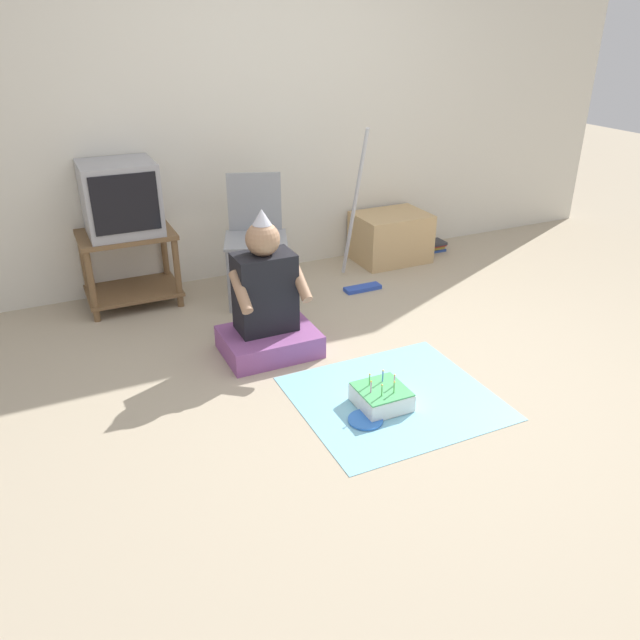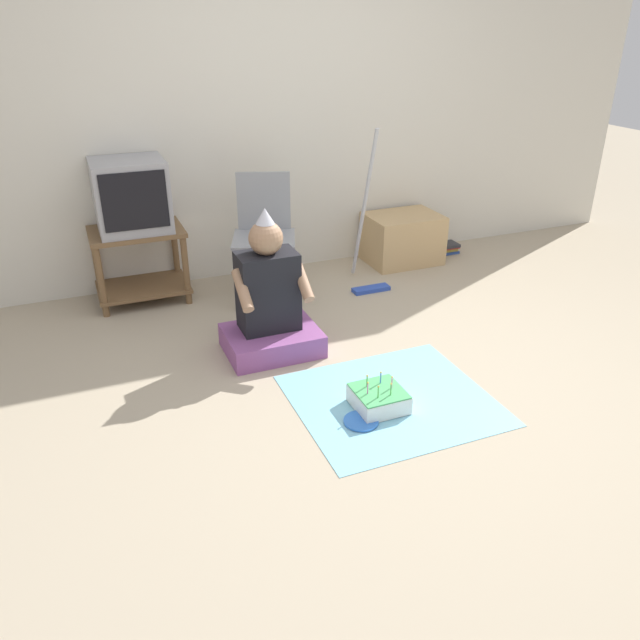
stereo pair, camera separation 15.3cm
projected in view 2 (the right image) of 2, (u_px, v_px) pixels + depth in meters
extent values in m
plane|color=tan|center=(401.00, 390.00, 3.39)|extent=(16.00, 16.00, 0.00)
cube|color=beige|center=(275.00, 101.00, 4.50)|extent=(6.40, 0.06, 2.55)
cube|color=brown|center=(136.00, 232.00, 4.25)|extent=(0.62, 0.45, 0.03)
cube|color=brown|center=(143.00, 287.00, 4.43)|extent=(0.62, 0.45, 0.02)
cylinder|color=brown|center=(101.00, 281.00, 4.10)|extent=(0.04, 0.04, 0.52)
cylinder|color=brown|center=(186.00, 269.00, 4.29)|extent=(0.04, 0.04, 0.52)
cylinder|color=brown|center=(96.00, 261.00, 4.42)|extent=(0.04, 0.04, 0.52)
cylinder|color=brown|center=(175.00, 251.00, 4.61)|extent=(0.04, 0.04, 0.52)
cube|color=#99999E|center=(131.00, 195.00, 4.14)|extent=(0.47, 0.43, 0.47)
cube|color=black|center=(135.00, 201.00, 3.96)|extent=(0.41, 0.01, 0.37)
cube|color=gray|center=(264.00, 239.00, 4.27)|extent=(0.54, 0.53, 0.02)
cube|color=gray|center=(264.00, 202.00, 4.35)|extent=(0.36, 0.14, 0.41)
cylinder|color=gray|center=(236.00, 280.00, 4.20)|extent=(0.02, 0.02, 0.45)
cylinder|color=gray|center=(293.00, 279.00, 4.21)|extent=(0.02, 0.02, 0.45)
cylinder|color=gray|center=(240.00, 261.00, 4.53)|extent=(0.02, 0.02, 0.45)
cylinder|color=gray|center=(292.00, 260.00, 4.54)|extent=(0.02, 0.02, 0.45)
cube|color=tan|center=(402.00, 238.00, 5.07)|extent=(0.58, 0.44, 0.39)
cube|color=#2D4CB2|center=(371.00, 289.00, 4.60)|extent=(0.28, 0.09, 0.03)
cylinder|color=#B7B7BC|center=(364.00, 207.00, 4.47)|extent=(0.03, 0.34, 1.14)
cube|color=#284793|center=(446.00, 252.00, 5.33)|extent=(0.18, 0.13, 0.02)
cube|color=#A88933|center=(447.00, 249.00, 5.33)|extent=(0.15, 0.10, 0.02)
cube|color=#B72D28|center=(448.00, 247.00, 5.32)|extent=(0.18, 0.10, 0.02)
cube|color=#333338|center=(449.00, 244.00, 5.31)|extent=(0.14, 0.15, 0.02)
cube|color=#8C4C8C|center=(272.00, 340.00, 3.76)|extent=(0.55, 0.42, 0.14)
cube|color=black|center=(268.00, 291.00, 3.66)|extent=(0.35, 0.22, 0.47)
sphere|color=#9E7556|center=(266.00, 238.00, 3.51)|extent=(0.20, 0.20, 0.20)
cone|color=silver|center=(265.00, 216.00, 3.45)|extent=(0.11, 0.11, 0.09)
cylinder|color=#9E7556|center=(243.00, 290.00, 3.47)|extent=(0.06, 0.25, 0.20)
cylinder|color=#9E7556|center=(303.00, 281.00, 3.59)|extent=(0.06, 0.25, 0.20)
cube|color=#7FC6E0|center=(392.00, 400.00, 3.30)|extent=(1.02, 0.92, 0.01)
cube|color=white|center=(379.00, 399.00, 3.22)|extent=(0.25, 0.25, 0.09)
cube|color=#4CB266|center=(379.00, 391.00, 3.19)|extent=(0.25, 0.25, 0.01)
cylinder|color=#E58CCC|center=(392.00, 384.00, 3.20)|extent=(0.01, 0.01, 0.07)
sphere|color=#FFCC4C|center=(392.00, 377.00, 3.18)|extent=(0.01, 0.01, 0.01)
cylinder|color=#4C7FE5|center=(381.00, 379.00, 3.24)|extent=(0.01, 0.01, 0.07)
sphere|color=#FFCC4C|center=(381.00, 372.00, 3.22)|extent=(0.01, 0.01, 0.01)
cylinder|color=#66C666|center=(367.00, 382.00, 3.21)|extent=(0.01, 0.01, 0.07)
sphere|color=#FFCC4C|center=(367.00, 376.00, 3.19)|extent=(0.01, 0.01, 0.01)
cylinder|color=#E58CCC|center=(368.00, 389.00, 3.15)|extent=(0.01, 0.01, 0.07)
sphere|color=#FFCC4C|center=(368.00, 383.00, 3.13)|extent=(0.01, 0.01, 0.01)
cylinder|color=#66C666|center=(378.00, 393.00, 3.12)|extent=(0.01, 0.01, 0.07)
sphere|color=#FFCC4C|center=(378.00, 387.00, 3.10)|extent=(0.01, 0.01, 0.01)
cylinder|color=#66C666|center=(391.00, 390.00, 3.14)|extent=(0.01, 0.01, 0.07)
sphere|color=#FFCC4C|center=(391.00, 384.00, 3.12)|extent=(0.01, 0.01, 0.01)
cylinder|color=blue|center=(361.00, 421.00, 3.11)|extent=(0.18, 0.18, 0.01)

